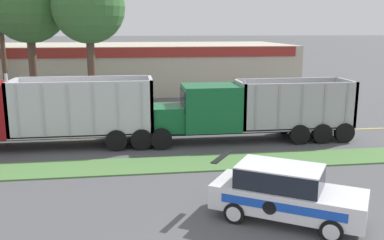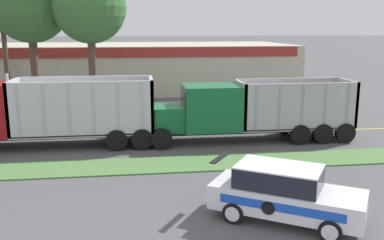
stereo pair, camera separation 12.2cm
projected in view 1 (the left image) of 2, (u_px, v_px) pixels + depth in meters
grass_verge at (184, 164)px, 18.28m from camera, size 120.00×2.19×0.06m
centre_line_3 at (77, 139)px, 22.52m from camera, size 2.40×0.14×0.01m
centre_line_4 at (179, 135)px, 23.26m from camera, size 2.40×0.14×0.01m
centre_line_5 at (275, 132)px, 24.00m from camera, size 2.40×0.14×0.01m
centre_line_6 at (364, 129)px, 24.74m from camera, size 2.40×0.14×0.01m
dump_truck_lead at (229, 112)px, 21.81m from camera, size 11.13×2.60×3.22m
dump_truck_mid at (9, 115)px, 20.51m from camera, size 11.51×2.80×3.70m
rally_car at (285, 193)px, 12.84m from camera, size 4.71×3.87×1.74m
store_building_backdrop at (133, 67)px, 40.59m from camera, size 28.87×12.10×4.21m
tree_behind_right at (88, 0)px, 26.02m from camera, size 4.48×4.48×10.34m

